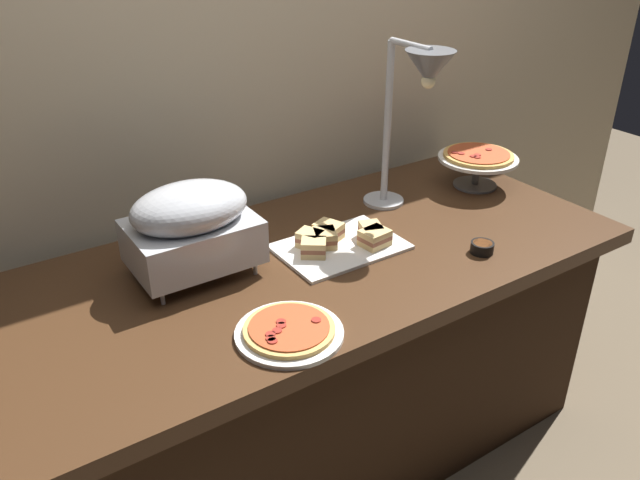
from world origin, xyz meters
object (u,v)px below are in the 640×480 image
pizza_plate_front (289,331)px  pizza_plate_center (478,160)px  chafing_dish (191,225)px  heat_lamp (420,86)px  sauce_cup_near (482,247)px  sandwich_platter (339,241)px

pizza_plate_front → pizza_plate_center: bearing=21.1°
chafing_dish → heat_lamp: 0.80m
heat_lamp → sauce_cup_near: 0.52m
sandwich_platter → sauce_cup_near: 0.43m
heat_lamp → sandwich_platter: 0.53m
pizza_plate_center → sauce_cup_near: pizza_plate_center is taller
heat_lamp → pizza_plate_front: (-0.67, -0.34, -0.43)m
sandwich_platter → pizza_plate_center: bearing=9.1°
heat_lamp → sandwich_platter: size_ratio=1.50×
pizza_plate_front → sandwich_platter: (0.36, 0.29, 0.01)m
chafing_dish → heat_lamp: heat_lamp is taller
pizza_plate_center → sandwich_platter: bearing=-170.9°
pizza_plate_front → chafing_dish: bearing=99.4°
heat_lamp → pizza_plate_front: heat_lamp is taller
heat_lamp → pizza_plate_front: size_ratio=2.11×
chafing_dish → heat_lamp: (0.74, -0.06, 0.29)m
sauce_cup_near → chafing_dish: bearing=154.3°
heat_lamp → pizza_plate_front: 0.87m
chafing_dish → pizza_plate_center: bearing=0.3°
pizza_plate_front → sandwich_platter: 0.46m
chafing_dish → pizza_plate_center: 1.11m
heat_lamp → sauce_cup_near: (0.02, -0.30, -0.42)m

